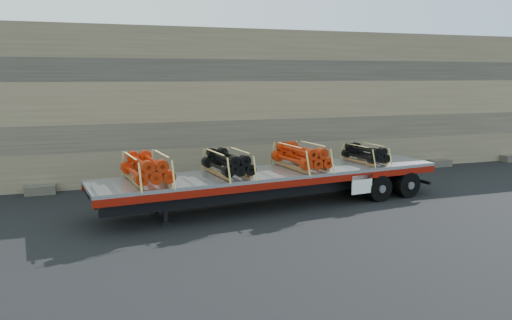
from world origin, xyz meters
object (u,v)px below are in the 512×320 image
(bundle_midfront, at_px, (228,164))
(bundle_rear, at_px, (365,154))
(trailer, at_px, (274,188))
(bundle_midrear, at_px, (301,157))
(bundle_front, at_px, (147,169))

(bundle_midfront, bearing_deg, bundle_rear, -0.00)
(trailer, bearing_deg, bundle_midrear, 0.00)
(bundle_midrear, height_order, bundle_rear, bundle_midrear)
(bundle_midfront, xyz_separation_m, bundle_midrear, (3.01, 0.35, 0.03))
(bundle_front, height_order, bundle_midfront, bundle_front)
(bundle_midfront, bearing_deg, trailer, -0.00)
(bundle_front, relative_size, bundle_midfront, 1.08)
(trailer, height_order, bundle_rear, bundle_rear)
(trailer, relative_size, bundle_front, 5.33)
(bundle_midrear, bearing_deg, bundle_midfront, -180.00)
(bundle_front, relative_size, bundle_rear, 1.29)
(bundle_midrear, bearing_deg, bundle_front, 180.00)
(bundle_front, bearing_deg, trailer, 0.00)
(trailer, xyz_separation_m, bundle_midfront, (-1.86, -0.22, 1.09))
(trailer, bearing_deg, bundle_midfront, 180.00)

